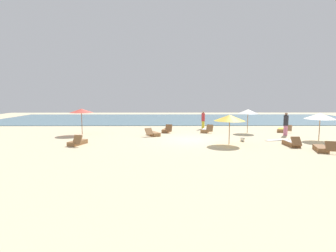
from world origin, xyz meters
name	(u,v)px	position (x,y,z in m)	size (l,w,h in m)	color
ground_plane	(193,140)	(0.00, 0.00, 0.00)	(60.00, 60.00, 0.00)	beige
ocean_water	(180,119)	(0.00, 17.00, 0.03)	(48.00, 16.00, 0.06)	slate
umbrella_0	(248,112)	(5.16, 3.88, 1.86)	(1.71, 1.71, 2.04)	olive
umbrella_1	(230,118)	(2.29, -1.65, 1.79)	(2.07, 2.07, 1.99)	olive
umbrella_3	(81,111)	(-8.99, 2.93, 1.99)	(1.91, 1.91, 2.16)	brown
umbrella_4	(320,116)	(9.23, -0.13, 1.78)	(2.18, 2.18, 2.01)	olive
lounger_0	(206,130)	(1.60, 4.23, 0.18)	(1.13, 1.74, 0.74)	olive
lounger_1	(78,142)	(-7.85, -1.85, 0.17)	(1.05, 1.73, 0.75)	olive
lounger_2	(292,143)	(6.22, -2.31, 0.18)	(0.61, 1.69, 0.69)	brown
lounger_3	(153,134)	(-3.03, 2.25, 0.17)	(1.30, 1.78, 0.67)	olive
lounger_4	(167,130)	(-1.87, 4.34, 0.17)	(0.95, 1.72, 0.74)	brown
lounger_5	(282,130)	(8.46, 4.41, 0.18)	(1.32, 1.78, 0.67)	olive
lounger_6	(322,148)	(7.24, -4.01, 0.17)	(1.05, 1.79, 0.69)	brown
person_0	(203,120)	(1.65, 6.64, 0.87)	(0.46, 0.46, 1.72)	yellow
person_1	(286,124)	(7.83, 2.30, 0.94)	(0.39, 0.39, 1.87)	#D17299
dog	(243,139)	(3.54, -0.45, 0.17)	(0.27, 0.67, 0.32)	silver
surfboard	(278,140)	(6.23, -0.07, 0.04)	(2.18, 1.16, 0.07)	silver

